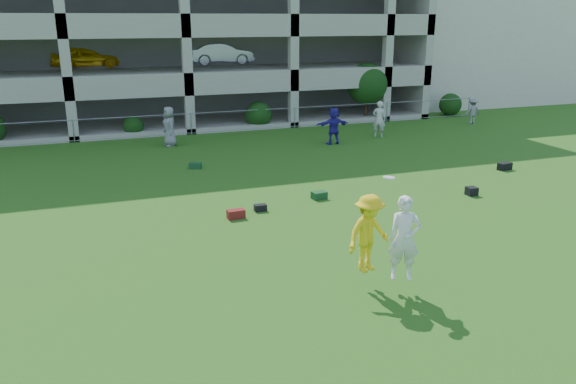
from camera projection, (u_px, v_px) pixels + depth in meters
name	position (u px, v px, depth m)	size (l,w,h in m)	color
ground	(335.00, 282.00, 13.51)	(100.00, 100.00, 0.00)	#235114
stucco_building	(456.00, 32.00, 44.60)	(16.00, 14.00, 10.00)	beige
bystander_c	(169.00, 126.00, 27.61)	(0.95, 0.62, 1.94)	gray
bystander_d	(334.00, 126.00, 28.03)	(1.72, 0.55, 1.85)	#2E2199
bystander_e	(379.00, 119.00, 29.70)	(0.70, 0.46, 1.92)	silver
bystander_f	(473.00, 111.00, 33.43)	(1.00, 0.57, 1.54)	gray
bag_red_a	(236.00, 214.00, 17.76)	(0.55, 0.30, 0.28)	#5E1D10
bag_black_b	(260.00, 208.00, 18.44)	(0.40, 0.25, 0.22)	black
bag_green_c	(319.00, 195.00, 19.67)	(0.50, 0.35, 0.26)	#133616
crate_d	(472.00, 191.00, 20.07)	(0.35, 0.35, 0.30)	black
bag_black_e	(505.00, 166.00, 23.43)	(0.60, 0.30, 0.30)	black
bag_green_g	(195.00, 166.00, 23.64)	(0.50, 0.30, 0.25)	#153A21
frisbee_contest	(379.00, 235.00, 12.79)	(1.75, 1.35, 2.37)	yellow
parking_garage	(163.00, 19.00, 36.64)	(30.00, 14.00, 12.00)	#9E998C
fence	(191.00, 123.00, 30.42)	(36.06, 0.06, 1.20)	gray
shrub_row	(268.00, 101.00, 32.25)	(34.38, 2.52, 3.50)	#163D11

